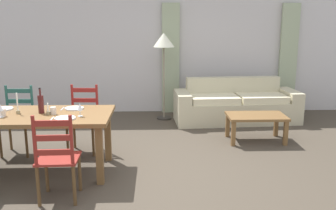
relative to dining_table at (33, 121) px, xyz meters
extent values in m
cube|color=#463D32|center=(1.27, -0.06, -0.67)|extent=(9.60, 9.60, 0.02)
cube|color=silver|center=(1.27, 3.24, 0.69)|extent=(9.60, 0.16, 2.70)
cube|color=#A4B28D|center=(1.80, 3.10, 0.44)|extent=(0.35, 0.08, 2.20)
cube|color=#A4B28D|center=(4.20, 3.10, 0.44)|extent=(0.35, 0.08, 2.20)
cube|color=brown|center=(0.00, 0.00, 0.06)|extent=(1.90, 0.96, 0.05)
cube|color=brown|center=(0.85, -0.38, -0.31)|extent=(0.08, 0.08, 0.70)
cube|color=brown|center=(0.85, 0.38, -0.31)|extent=(0.08, 0.08, 0.70)
cube|color=maroon|center=(0.48, -0.73, -0.22)|extent=(0.43, 0.41, 0.03)
cylinder|color=brown|center=(0.29, -0.57, -0.45)|extent=(0.04, 0.04, 0.43)
cylinder|color=brown|center=(0.65, -0.55, -0.45)|extent=(0.04, 0.04, 0.43)
cylinder|color=brown|center=(0.30, -0.91, -0.45)|extent=(0.04, 0.04, 0.43)
cylinder|color=brown|center=(0.66, -0.89, -0.45)|extent=(0.04, 0.04, 0.43)
cylinder|color=maroon|center=(0.30, -0.91, 0.05)|extent=(0.04, 0.04, 0.50)
cylinder|color=maroon|center=(0.66, -0.89, 0.05)|extent=(0.04, 0.04, 0.50)
cube|color=maroon|center=(0.48, -0.90, -0.08)|extent=(0.38, 0.04, 0.06)
cube|color=maroon|center=(0.48, -0.90, 0.07)|extent=(0.38, 0.04, 0.06)
cube|color=maroon|center=(0.48, -0.90, 0.22)|extent=(0.38, 0.04, 0.06)
cube|color=#25554B|center=(-0.46, 0.68, -0.22)|extent=(0.43, 0.41, 0.03)
cylinder|color=brown|center=(-0.29, 0.50, -0.45)|extent=(0.04, 0.04, 0.43)
cylinder|color=brown|center=(-0.65, 0.51, -0.45)|extent=(0.04, 0.04, 0.43)
cylinder|color=brown|center=(-0.28, 0.84, -0.45)|extent=(0.04, 0.04, 0.43)
cylinder|color=brown|center=(-0.64, 0.85, -0.45)|extent=(0.04, 0.04, 0.43)
cylinder|color=#25554B|center=(-0.28, 0.84, 0.05)|extent=(0.04, 0.04, 0.50)
cylinder|color=#25554B|center=(-0.64, 0.85, 0.05)|extent=(0.04, 0.04, 0.50)
cube|color=#25554B|center=(-0.46, 0.85, -0.08)|extent=(0.38, 0.03, 0.06)
cube|color=#25554B|center=(-0.46, 0.85, 0.07)|extent=(0.38, 0.03, 0.06)
cube|color=#25554B|center=(-0.46, 0.85, 0.22)|extent=(0.38, 0.03, 0.06)
cube|color=maroon|center=(0.45, 0.71, -0.22)|extent=(0.45, 0.43, 0.03)
cylinder|color=brown|center=(0.62, 0.53, -0.45)|extent=(0.04, 0.04, 0.43)
cylinder|color=brown|center=(0.26, 0.55, -0.45)|extent=(0.04, 0.04, 0.43)
cylinder|color=brown|center=(0.65, 0.87, -0.45)|extent=(0.04, 0.04, 0.43)
cylinder|color=brown|center=(0.29, 0.89, -0.45)|extent=(0.04, 0.04, 0.43)
cylinder|color=maroon|center=(0.65, 0.87, 0.05)|extent=(0.04, 0.04, 0.50)
cylinder|color=maroon|center=(0.29, 0.89, 0.05)|extent=(0.04, 0.04, 0.50)
cube|color=maroon|center=(0.47, 0.88, -0.08)|extent=(0.38, 0.05, 0.06)
cube|color=maroon|center=(0.47, 0.88, 0.07)|extent=(0.38, 0.05, 0.06)
cube|color=maroon|center=(0.47, 0.88, 0.22)|extent=(0.38, 0.05, 0.06)
cylinder|color=white|center=(0.45, -0.25, 0.10)|extent=(0.24, 0.24, 0.02)
cube|color=silver|center=(0.30, -0.25, 0.09)|extent=(0.02, 0.17, 0.01)
cylinder|color=white|center=(-0.45, 0.25, 0.10)|extent=(0.24, 0.24, 0.02)
cylinder|color=white|center=(0.45, 0.25, 0.10)|extent=(0.24, 0.24, 0.02)
cube|color=silver|center=(0.30, 0.25, 0.09)|extent=(0.02, 0.17, 0.01)
cylinder|color=#471919|center=(0.09, 0.05, 0.20)|extent=(0.07, 0.07, 0.22)
cylinder|color=#471919|center=(0.09, 0.05, 0.35)|extent=(0.02, 0.02, 0.08)
cylinder|color=black|center=(0.09, 0.05, 0.39)|extent=(0.03, 0.03, 0.02)
cylinder|color=white|center=(-0.32, -0.14, 0.09)|extent=(0.06, 0.06, 0.01)
cylinder|color=white|center=(-0.32, -0.14, 0.13)|extent=(0.01, 0.01, 0.07)
cone|color=white|center=(-0.32, -0.14, 0.21)|extent=(0.06, 0.06, 0.08)
cylinder|color=white|center=(0.60, -0.14, 0.09)|extent=(0.06, 0.06, 0.01)
cylinder|color=white|center=(0.60, -0.14, 0.13)|extent=(0.01, 0.01, 0.07)
cone|color=white|center=(0.60, -0.14, 0.21)|extent=(0.06, 0.06, 0.08)
cylinder|color=beige|center=(0.26, -0.02, 0.13)|extent=(0.07, 0.07, 0.09)
cylinder|color=beige|center=(-0.32, -0.10, 0.13)|extent=(0.07, 0.07, 0.09)
cylinder|color=#998C66|center=(-0.18, 0.02, 0.11)|extent=(0.05, 0.05, 0.04)
cylinder|color=white|center=(-0.18, 0.02, 0.24)|extent=(0.02, 0.02, 0.22)
cylinder|color=#998C66|center=(0.20, -0.04, 0.11)|extent=(0.05, 0.05, 0.04)
cylinder|color=white|center=(0.20, -0.04, 0.18)|extent=(0.02, 0.02, 0.11)
cube|color=beige|center=(3.00, 2.30, -0.46)|extent=(1.85, 0.92, 0.40)
cube|color=beige|center=(2.98, 2.60, -0.26)|extent=(1.81, 0.32, 0.80)
cube|color=beige|center=(4.02, 2.37, -0.37)|extent=(0.29, 0.81, 0.58)
cube|color=beige|center=(1.99, 2.23, -0.37)|extent=(0.29, 0.81, 0.58)
cube|color=beige|center=(3.45, 2.28, -0.20)|extent=(0.90, 0.70, 0.12)
cube|color=beige|center=(2.56, 2.22, -0.20)|extent=(0.90, 0.70, 0.12)
cube|color=brown|center=(3.07, 1.15, -0.26)|extent=(0.90, 0.56, 0.04)
cube|color=brown|center=(2.67, 0.92, -0.47)|extent=(0.06, 0.06, 0.38)
cube|color=brown|center=(3.47, 0.92, -0.47)|extent=(0.06, 0.06, 0.38)
cube|color=brown|center=(2.67, 1.38, -0.47)|extent=(0.06, 0.06, 0.38)
cube|color=brown|center=(3.47, 1.38, -0.47)|extent=(0.06, 0.06, 0.38)
cylinder|color=#332D28|center=(1.65, 2.55, -0.65)|extent=(0.28, 0.28, 0.03)
cylinder|color=gray|center=(1.65, 2.55, 0.04)|extent=(0.03, 0.03, 1.35)
cone|color=beige|center=(1.65, 2.55, 0.85)|extent=(0.40, 0.40, 0.26)
camera|label=1|loc=(1.50, -4.45, 1.20)|focal=39.92mm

